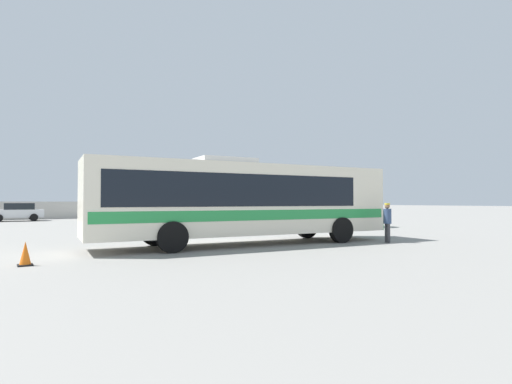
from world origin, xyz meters
name	(u,v)px	position (x,y,z in m)	size (l,w,h in m)	color
ground_plane	(146,229)	(0.00, 10.00, 0.00)	(300.00, 300.00, 0.00)	gray
perimeter_wall	(84,210)	(0.00, 29.11, 0.84)	(80.00, 0.30, 1.68)	beige
coach_bus_cream_green	(243,199)	(0.20, -0.96, 1.80)	(12.30, 3.86, 3.36)	silver
attendant_by_bus_door	(387,220)	(5.56, -3.61, 0.92)	(0.42, 0.42, 1.62)	#38383D
vendor_umbrella_secondary_green	(364,201)	(12.66, 3.81, 1.73)	(2.32, 2.32, 2.08)	gray
parked_car_second_white	(17,212)	(-5.98, 25.84, 0.81)	(4.15, 2.05, 1.55)	silver
roadside_tree_midright	(102,185)	(2.69, 33.16, 3.53)	(3.70, 3.70, 5.12)	brown
roadside_tree_right	(182,181)	(11.67, 31.34, 4.18)	(4.87, 4.87, 6.26)	brown
traffic_cone_on_apron	(25,254)	(-7.31, -2.16, 0.31)	(0.36, 0.36, 0.64)	black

